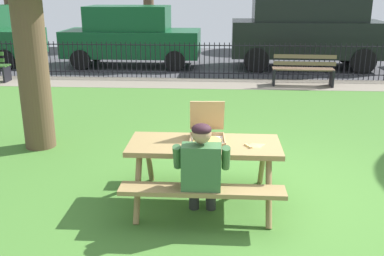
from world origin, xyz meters
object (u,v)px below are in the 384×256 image
(picnic_table_foreground, at_px, (204,157))
(park_bench_center, at_px, (303,70))
(parked_car_center, at_px, (307,27))
(pizza_slice_on_table, at_px, (254,145))
(pizza_box_open, at_px, (207,133))
(parked_car_left, at_px, (131,35))
(adult_at_table, at_px, (202,168))

(picnic_table_foreground, distance_m, park_bench_center, 7.28)
(picnic_table_foreground, xyz_separation_m, parked_car_center, (2.90, 9.68, 0.71))
(pizza_slice_on_table, distance_m, parked_car_center, 10.02)
(pizza_box_open, distance_m, parked_car_center, 10.00)
(pizza_box_open, distance_m, pizza_slice_on_table, 0.58)
(picnic_table_foreground, height_order, parked_car_left, parked_car_left)
(parked_car_left, height_order, parked_car_center, parked_car_center)
(picnic_table_foreground, bearing_deg, pizza_slice_on_table, -6.11)
(picnic_table_foreground, height_order, pizza_slice_on_table, pizza_slice_on_table)
(pizza_box_open, height_order, parked_car_left, parked_car_left)
(picnic_table_foreground, height_order, parked_car_center, parked_car_center)
(adult_at_table, distance_m, park_bench_center, 7.76)
(park_bench_center, bearing_deg, adult_at_table, -107.90)
(parked_car_left, bearing_deg, adult_at_table, -74.95)
(parked_car_left, distance_m, parked_car_center, 5.65)
(park_bench_center, relative_size, parked_car_center, 0.34)
(adult_at_table, height_order, park_bench_center, adult_at_table)
(parked_car_center, bearing_deg, park_bench_center, -100.64)
(picnic_table_foreground, distance_m, parked_car_center, 10.13)
(pizza_box_open, xyz_separation_m, park_bench_center, (2.34, 6.78, -0.44))
(adult_at_table, bearing_deg, parked_car_center, 74.05)
(picnic_table_foreground, bearing_deg, park_bench_center, 70.97)
(pizza_slice_on_table, bearing_deg, parked_car_center, 76.61)
(pizza_slice_on_table, relative_size, parked_car_center, 0.05)
(pizza_box_open, relative_size, adult_at_table, 0.44)
(pizza_slice_on_table, relative_size, parked_car_left, 0.06)
(picnic_table_foreground, height_order, park_bench_center, park_bench_center)
(pizza_box_open, bearing_deg, pizza_slice_on_table, -16.83)
(picnic_table_foreground, relative_size, pizza_box_open, 3.44)
(park_bench_center, relative_size, parked_car_left, 0.37)
(adult_at_table, relative_size, parked_car_center, 0.25)
(picnic_table_foreground, distance_m, adult_at_table, 0.50)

